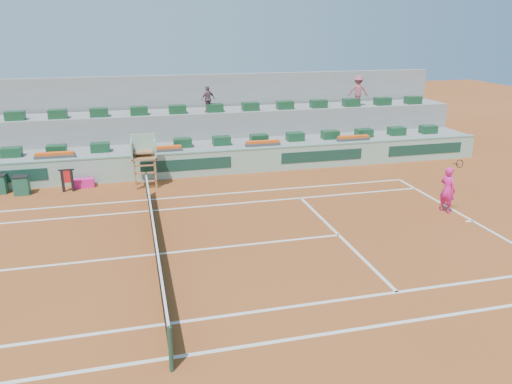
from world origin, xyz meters
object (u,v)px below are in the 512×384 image
umpire_chair (144,154)px  drink_cooler_a (21,185)px  player_bag (84,183)px  tennis_player (448,189)px

umpire_chair → drink_cooler_a: bearing=178.9°
player_bag → drink_cooler_a: (-2.55, -0.41, 0.22)m
player_bag → tennis_player: size_ratio=0.40×
player_bag → tennis_player: (14.22, -6.84, 0.73)m
drink_cooler_a → player_bag: bearing=9.1°
player_bag → umpire_chair: bearing=-10.4°
player_bag → tennis_player: bearing=-25.7°
tennis_player → umpire_chair: bearing=151.1°
drink_cooler_a → tennis_player: bearing=-21.0°
umpire_chair → player_bag: bearing=169.6°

